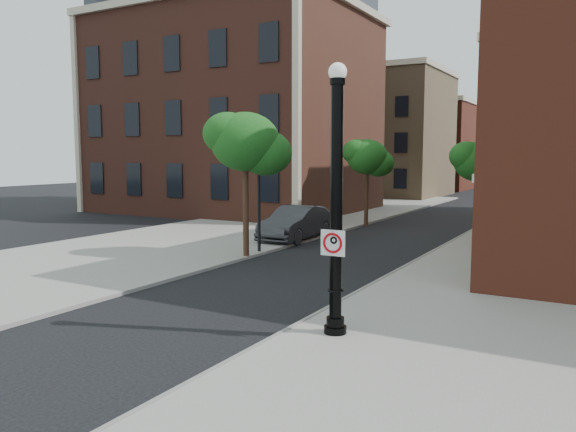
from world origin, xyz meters
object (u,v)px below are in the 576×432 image
Objects in this scene: no_parking_sign at (333,243)px; traffic_signal_right at (495,185)px; lamppost at (336,214)px; parked_car at (296,223)px; traffic_signal_left at (259,178)px.

no_parking_sign is 10.40m from traffic_signal_right.
lamppost is 0.64m from no_parking_sign.
traffic_signal_right is at bearing -15.71° from parked_car.
parked_car is at bearing 84.76° from traffic_signal_left.
no_parking_sign is (-0.00, -0.16, -0.62)m from lamppost.
traffic_signal_left is (0.51, -4.16, 2.35)m from parked_car.
no_parking_sign is 0.13× the size of traffic_signal_right.
no_parking_sign is 0.12× the size of parked_car.
traffic_signal_left reaches higher than no_parking_sign.
no_parking_sign is at bearing -90.72° from lamppost.
lamppost is 1.22× the size of parked_car.
traffic_signal_left reaches higher than parked_car.
lamppost is at bearing 87.93° from no_parking_sign.
traffic_signal_left is at bearing -84.99° from parked_car.
no_parking_sign is 0.12× the size of traffic_signal_left.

